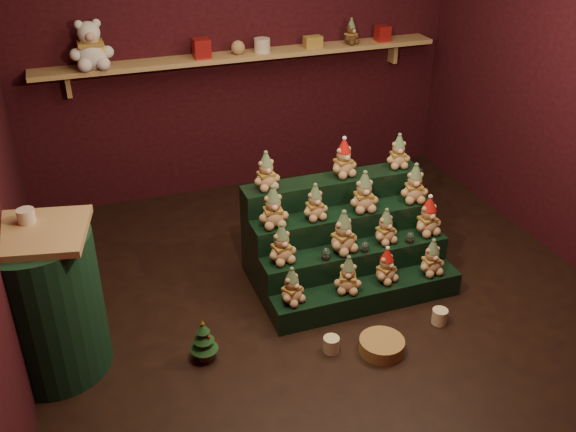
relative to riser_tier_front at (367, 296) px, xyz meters
name	(u,v)px	position (x,y,z in m)	size (l,w,h in m)	color
ground	(323,296)	(-0.25, 0.22, -0.09)	(4.00, 4.00, 0.00)	black
back_wall	(239,39)	(-0.25, 2.27, 1.31)	(4.00, 0.10, 2.80)	black
front_wall	(550,299)	(-0.25, -1.83, 1.31)	(4.00, 0.10, 2.80)	black
back_shelf	(245,56)	(-0.25, 2.09, 1.20)	(3.60, 0.26, 0.24)	tan
riser_tier_front	(367,296)	(0.00, 0.00, 0.00)	(1.40, 0.22, 0.18)	black
riser_tier_midfront	(355,269)	(0.00, 0.22, 0.09)	(1.40, 0.22, 0.36)	black
riser_tier_midback	(343,244)	(0.00, 0.44, 0.18)	(1.40, 0.22, 0.54)	black
riser_tier_back	(332,220)	(0.00, 0.66, 0.27)	(1.40, 0.22, 0.72)	black
teddy_0	(292,286)	(-0.57, 0.00, 0.22)	(0.19, 0.17, 0.26)	tan
teddy_1	(348,274)	(-0.16, 0.00, 0.22)	(0.19, 0.17, 0.27)	tan
teddy_2	(386,265)	(0.14, 0.01, 0.22)	(0.18, 0.17, 0.26)	tan
teddy_3	(432,257)	(0.49, -0.01, 0.22)	(0.19, 0.17, 0.27)	tan
teddy_4	(282,244)	(-0.56, 0.24, 0.41)	(0.20, 0.18, 0.29)	tan
teddy_5	(343,232)	(-0.11, 0.22, 0.43)	(0.22, 0.20, 0.31)	tan
teddy_6	(386,226)	(0.23, 0.23, 0.40)	(0.19, 0.17, 0.26)	tan
teddy_7	(428,216)	(0.58, 0.23, 0.42)	(0.21, 0.19, 0.29)	tan
teddy_8	(273,207)	(-0.55, 0.43, 0.60)	(0.21, 0.19, 0.30)	tan
teddy_9	(315,202)	(-0.24, 0.43, 0.58)	(0.19, 0.17, 0.26)	tan
teddy_10	(364,192)	(0.14, 0.43, 0.60)	(0.21, 0.19, 0.30)	tan
teddy_11	(415,183)	(0.56, 0.43, 0.60)	(0.21, 0.19, 0.29)	tan
teddy_12	(266,171)	(-0.52, 0.67, 0.77)	(0.20, 0.18, 0.28)	tan
teddy_13	(344,158)	(0.08, 0.67, 0.77)	(0.20, 0.18, 0.29)	tan
teddy_14	(398,151)	(0.54, 0.67, 0.76)	(0.19, 0.17, 0.26)	tan
snow_globe_a	(326,254)	(-0.26, 0.16, 0.31)	(0.06, 0.06, 0.09)	black
snow_globe_b	(365,247)	(0.04, 0.16, 0.31)	(0.06, 0.06, 0.08)	black
snow_globe_c	(410,237)	(0.40, 0.16, 0.31)	(0.06, 0.06, 0.08)	black
side_table	(44,302)	(-2.11, 0.12, 0.39)	(0.74, 0.68, 0.98)	tan
table_ornament	(26,216)	(-2.11, 0.22, 0.93)	(0.10, 0.10, 0.08)	beige
mini_christmas_tree	(204,340)	(-1.21, -0.15, 0.06)	(0.18, 0.18, 0.31)	#452B18
mug_left	(331,344)	(-0.43, -0.35, -0.04)	(0.11, 0.11, 0.11)	beige
mug_right	(440,316)	(0.39, -0.34, -0.04)	(0.11, 0.11, 0.11)	beige
wicker_basket	(382,346)	(-0.12, -0.47, -0.04)	(0.29, 0.29, 0.09)	#A67842
white_bear	(89,38)	(-1.53, 2.06, 1.47)	(0.35, 0.31, 0.48)	silver
brown_bear	(351,32)	(0.75, 2.06, 1.34)	(0.16, 0.14, 0.22)	#462B17
gift_tin_red_a	(202,48)	(-0.63, 2.07, 1.31)	(0.14, 0.14, 0.16)	maroon
gift_tin_cream	(262,45)	(-0.09, 2.07, 1.29)	(0.14, 0.14, 0.12)	beige
gift_tin_red_b	(383,33)	(1.08, 2.07, 1.30)	(0.12, 0.12, 0.14)	maroon
shelf_plush_ball	(238,47)	(-0.31, 2.07, 1.29)	(0.12, 0.12, 0.12)	tan
scarf_gift_box	(313,42)	(0.38, 2.07, 1.28)	(0.16, 0.10, 0.10)	orange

